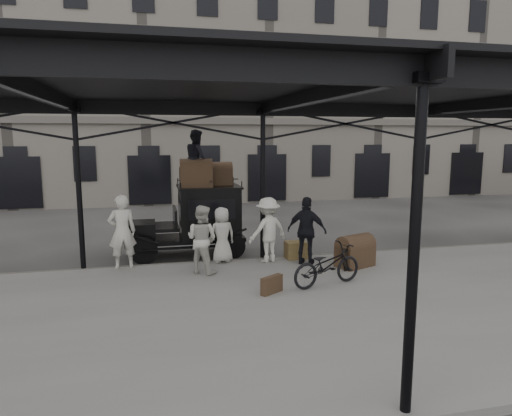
{
  "coord_description": "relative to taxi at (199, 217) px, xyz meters",
  "views": [
    {
      "loc": [
        -3.13,
        -10.69,
        3.69
      ],
      "look_at": [
        -0.29,
        1.6,
        1.7
      ],
      "focal_mm": 32.0,
      "sensor_mm": 36.0,
      "label": 1
    }
  ],
  "objects": [
    {
      "name": "wicker_hamper",
      "position": [
        2.65,
        -1.58,
        -0.8
      ],
      "size": [
        0.61,
        0.47,
        0.5
      ],
      "primitive_type": "cube",
      "rotation": [
        0.0,
        0.0,
        0.03
      ],
      "color": "olive",
      "rests_on": "platform"
    },
    {
      "name": "suitcase_upright",
      "position": [
        3.69,
        -2.35,
        -0.83
      ],
      "size": [
        0.32,
        0.62,
        0.45
      ],
      "primitive_type": "cube",
      "rotation": [
        0.0,
        0.0,
        -0.29
      ],
      "color": "#483521",
      "rests_on": "platform"
    },
    {
      "name": "suitcase_flat",
      "position": [
        1.19,
        -4.33,
        -0.85
      ],
      "size": [
        0.59,
        0.45,
        0.4
      ],
      "primitive_type": "cube",
      "rotation": [
        0.0,
        0.0,
        0.57
      ],
      "color": "#483521",
      "rests_on": "platform"
    },
    {
      "name": "bicycle",
      "position": [
        2.62,
        -4.08,
        -0.56
      ],
      "size": [
        2.0,
        1.15,
        0.99
      ],
      "primitive_type": "imported",
      "rotation": [
        0.0,
        0.0,
        1.85
      ],
      "color": "black",
      "rests_on": "platform"
    },
    {
      "name": "ground",
      "position": [
        1.73,
        -3.26,
        -1.2
      ],
      "size": [
        120.0,
        120.0,
        0.0
      ],
      "primitive_type": "plane",
      "color": "#383533",
      "rests_on": "ground"
    },
    {
      "name": "porter_centre",
      "position": [
        0.49,
        -1.46,
        -0.27
      ],
      "size": [
        0.87,
        0.68,
        1.57
      ],
      "primitive_type": "imported",
      "rotation": [
        0.0,
        0.0,
        3.4
      ],
      "color": "beige",
      "rests_on": "platform"
    },
    {
      "name": "platform",
      "position": [
        1.73,
        -5.26,
        -1.13
      ],
      "size": [
        28.0,
        8.0,
        0.15
      ],
      "primitive_type": "cube",
      "color": "slate",
      "rests_on": "ground"
    },
    {
      "name": "steamer_trunk_platform",
      "position": [
        3.98,
        -2.73,
        -0.68
      ],
      "size": [
        1.16,
        0.94,
        0.74
      ],
      "primitive_type": null,
      "rotation": [
        0.0,
        0.0,
        0.38
      ],
      "color": "#483521",
      "rests_on": "platform"
    },
    {
      "name": "steamer_trunk_roof_far",
      "position": [
        0.67,
        0.2,
        1.28
      ],
      "size": [
        0.83,
        0.52,
        0.6
      ],
      "primitive_type": null,
      "rotation": [
        0.0,
        0.0,
        -0.02
      ],
      "color": "#483521",
      "rests_on": "taxi"
    },
    {
      "name": "porter_midleft",
      "position": [
        -0.17,
        -2.35,
        -0.16
      ],
      "size": [
        1.1,
        1.07,
        1.78
      ],
      "primitive_type": "imported",
      "rotation": [
        0.0,
        0.0,
        2.45
      ],
      "color": "beige",
      "rests_on": "platform"
    },
    {
      "name": "porter_roof",
      "position": [
        -0.03,
        -0.1,
        1.83
      ],
      "size": [
        0.73,
        0.89,
        1.71
      ],
      "primitive_type": "imported",
      "rotation": [
        0.0,
        0.0,
        1.67
      ],
      "color": "black",
      "rests_on": "taxi"
    },
    {
      "name": "taxi",
      "position": [
        0.0,
        0.0,
        0.0
      ],
      "size": [
        3.65,
        1.55,
        2.18
      ],
      "color": "black",
      "rests_on": "ground"
    },
    {
      "name": "porter_left",
      "position": [
        -2.21,
        -1.46,
        -0.05
      ],
      "size": [
        0.79,
        0.58,
        2.01
      ],
      "primitive_type": "imported",
      "rotation": [
        0.0,
        0.0,
        3.29
      ],
      "color": "beige",
      "rests_on": "platform"
    },
    {
      "name": "canopy",
      "position": [
        1.73,
        -4.99,
        3.39
      ],
      "size": [
        22.5,
        9.0,
        4.74
      ],
      "color": "black",
      "rests_on": "ground"
    },
    {
      "name": "building_frontage",
      "position": [
        1.73,
        14.74,
        5.8
      ],
      "size": [
        64.0,
        8.0,
        14.0
      ],
      "primitive_type": "cube",
      "color": "slate",
      "rests_on": "ground"
    },
    {
      "name": "steamer_trunk_roof_near",
      "position": [
        -0.08,
        -0.25,
        1.33
      ],
      "size": [
        1.0,
        0.65,
        0.7
      ],
      "primitive_type": null,
      "rotation": [
        0.0,
        0.0,
        -0.06
      ],
      "color": "#483521",
      "rests_on": "taxi"
    },
    {
      "name": "porter_official",
      "position": [
        2.76,
        -2.21,
        -0.11
      ],
      "size": [
        1.18,
        1.01,
        1.89
      ],
      "primitive_type": "imported",
      "rotation": [
        0.0,
        0.0,
        2.54
      ],
      "color": "black",
      "rests_on": "platform"
    },
    {
      "name": "porter_right",
      "position": [
        1.76,
        -1.74,
        -0.13
      ],
      "size": [
        1.35,
        1.04,
        1.84
      ],
      "primitive_type": "imported",
      "rotation": [
        0.0,
        0.0,
        3.48
      ],
      "color": "silver",
      "rests_on": "platform"
    }
  ]
}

